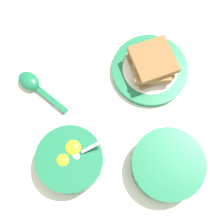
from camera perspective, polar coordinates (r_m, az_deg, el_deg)
ground_plane at (r=0.76m, az=-1.36°, el=-3.41°), size 3.00×3.00×0.00m
egg_bowl at (r=0.73m, az=-7.71°, el=-8.58°), size 0.15×0.15×0.08m
toast_plate at (r=0.81m, az=6.92°, el=7.65°), size 0.20×0.20×0.02m
toast_sandwich at (r=0.78m, az=7.25°, el=8.85°), size 0.13×0.14×0.05m
soup_spoon at (r=0.81m, az=-14.21°, el=4.90°), size 0.16×0.05×0.03m
congee_bowl at (r=0.73m, az=10.12°, el=-9.48°), size 0.17×0.17×0.05m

